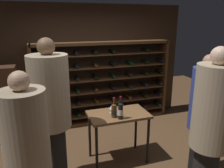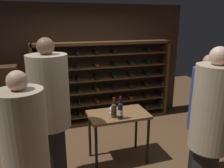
# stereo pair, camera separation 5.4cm
# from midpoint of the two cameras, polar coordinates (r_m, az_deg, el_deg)

# --- Properties ---
(ground_plane) EXTENTS (9.85, 9.85, 0.00)m
(ground_plane) POSITION_cam_midpoint_polar(r_m,az_deg,el_deg) (3.81, 0.42, -20.66)
(ground_plane) COLOR brown
(back_wall) EXTENTS (4.62, 0.10, 2.64)m
(back_wall) POSITION_cam_midpoint_polar(r_m,az_deg,el_deg) (5.01, -6.39, 4.92)
(back_wall) COLOR #3D2B1E
(back_wall) RESTS_ON ground
(wine_rack) EXTENTS (3.09, 0.32, 1.85)m
(wine_rack) POSITION_cam_midpoint_polar(r_m,az_deg,el_deg) (4.99, -1.65, 0.14)
(wine_rack) COLOR brown
(wine_rack) RESTS_ON ground
(tasting_table) EXTENTS (0.96, 0.57, 0.85)m
(tasting_table) POSITION_cam_midpoint_polar(r_m,az_deg,el_deg) (3.61, 2.06, -9.27)
(tasting_table) COLOR brown
(tasting_table) RESTS_ON ground
(person_host_in_suit) EXTENTS (0.44, 0.45, 2.03)m
(person_host_in_suit) POSITION_cam_midpoint_polar(r_m,az_deg,el_deg) (2.74, 24.53, -10.25)
(person_host_in_suit) COLOR black
(person_host_in_suit) RESTS_ON ground
(person_guest_plum_blouse) EXTENTS (0.41, 0.41, 1.86)m
(person_guest_plum_blouse) POSITION_cam_midpoint_polar(r_m,az_deg,el_deg) (3.34, 23.11, -7.18)
(person_guest_plum_blouse) COLOR black
(person_guest_plum_blouse) RESTS_ON ground
(person_guest_khaki) EXTENTS (0.52, 0.52, 2.08)m
(person_guest_khaki) POSITION_cam_midpoint_polar(r_m,az_deg,el_deg) (3.06, -15.14, -6.15)
(person_guest_khaki) COLOR black
(person_guest_khaki) RESTS_ON ground
(person_bystander_dark_jacket) EXTENTS (0.45, 0.45, 1.85)m
(person_bystander_dark_jacket) POSITION_cam_midpoint_polar(r_m,az_deg,el_deg) (2.45, -20.82, -15.96)
(person_bystander_dark_jacket) COLOR #2E2E2E
(person_bystander_dark_jacket) RESTS_ON ground
(display_cabinet) EXTENTS (0.44, 0.36, 1.47)m
(display_cabinet) POSITION_cam_midpoint_polar(r_m,az_deg,el_deg) (4.67, -24.94, -4.75)
(display_cabinet) COLOR #4C2D1E
(display_cabinet) RESTS_ON ground
(wine_bottle_red_label) EXTENTS (0.08, 0.08, 0.32)m
(wine_bottle_red_label) POSITION_cam_midpoint_polar(r_m,az_deg,el_deg) (3.38, 0.94, -6.81)
(wine_bottle_red_label) COLOR #4C3314
(wine_bottle_red_label) RESTS_ON tasting_table
(wine_bottle_amber_reserve) EXTENTS (0.08, 0.08, 0.36)m
(wine_bottle_amber_reserve) POSITION_cam_midpoint_polar(r_m,az_deg,el_deg) (3.33, 2.61, -6.91)
(wine_bottle_amber_reserve) COLOR black
(wine_bottle_amber_reserve) RESTS_ON tasting_table
(wine_glass_stemmed_left) EXTENTS (0.08, 0.08, 0.13)m
(wine_glass_stemmed_left) POSITION_cam_midpoint_polar(r_m,az_deg,el_deg) (3.55, 0.32, -6.08)
(wine_glass_stemmed_left) COLOR silver
(wine_glass_stemmed_left) RESTS_ON tasting_table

